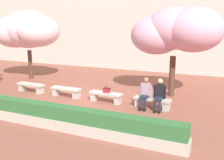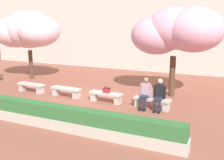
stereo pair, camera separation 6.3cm
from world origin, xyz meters
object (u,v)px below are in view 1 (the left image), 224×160
Objects in this scene: stone_bench_near_west at (66,91)px; cherry_tree_main at (177,31)px; person_seated_left at (145,92)px; handbag at (107,90)px; person_seated_right at (159,93)px; stone_bench_center at (106,96)px; stone_bench_west_end at (31,87)px; cherry_tree_secondary at (27,31)px; stone_bench_near_east at (152,102)px.

stone_bench_near_west is 5.93m from cherry_tree_main.
stone_bench_near_west is 0.36× the size of cherry_tree_main.
person_seated_left is 1.79m from handbag.
person_seated_left is 0.60m from person_seated_right.
stone_bench_center is at bearing -137.99° from cherry_tree_main.
stone_bench_west_end is 1.00× the size of stone_bench_center.
cherry_tree_secondary is at bearing 178.40° from cherry_tree_main.
person_seated_left is (-0.30, -0.05, 0.40)m from stone_bench_near_east.
stone_bench_center is at bearing 178.33° from person_seated_left.
person_seated_left is (6.09, -0.05, 0.40)m from stone_bench_west_end.
cherry_tree_main reaches higher than stone_bench_near_east.
cherry_tree_main is at bearing 42.01° from stone_bench_center.
stone_bench_west_end is 6.11m from person_seated_left.
cherry_tree_main is 0.97× the size of cherry_tree_secondary.
cherry_tree_secondary is at bearing 163.64° from stone_bench_near_east.
person_seated_right is at bearing -0.67° from stone_bench_near_west.
stone_bench_near_west is 2.13m from stone_bench_center.
stone_bench_near_east is 0.35× the size of cherry_tree_secondary.
cherry_tree_secondary is (-2.33, 2.56, 2.72)m from stone_bench_west_end.
handbag is (0.05, -0.02, 0.28)m from stone_bench_center.
person_seated_right is at bearing -1.26° from stone_bench_center.
cherry_tree_secondary is at bearing 163.84° from person_seated_right.
person_seated_left reaches higher than stone_bench_center.
person_seated_right is 0.29× the size of cherry_tree_secondary.
stone_bench_west_end is 4.32m from handbag.
stone_bench_near_west and stone_bench_near_east have the same top height.
handbag reaches higher than stone_bench_center.
person_seated_right is (0.30, -0.05, 0.40)m from stone_bench_near_east.
stone_bench_center is 7.57m from cherry_tree_secondary.
stone_bench_near_east is 1.20× the size of person_seated_right.
stone_bench_west_end and stone_bench_near_east have the same top height.
cherry_tree_secondary reaches higher than stone_bench_west_end.
cherry_tree_main is at bearing -1.60° from cherry_tree_secondary.
cherry_tree_secondary is at bearing 132.26° from stone_bench_west_end.
stone_bench_west_end is 4.58× the size of handbag.
cherry_tree_main is at bearing 86.94° from person_seated_right.
person_seated_right is at bearing -0.46° from stone_bench_west_end.
stone_bench_near_west is 5.81m from cherry_tree_secondary.
cherry_tree_main is (0.43, 2.30, 2.81)m from stone_bench_near_east.
cherry_tree_main is (0.13, 2.36, 2.41)m from person_seated_right.
cherry_tree_secondary is (-9.02, 2.61, 2.32)m from person_seated_right.
stone_bench_west_end is at bearing 179.54° from person_seated_right.
stone_bench_near_west is at bearing 180.00° from stone_bench_center.
cherry_tree_secondary is (-8.72, 2.56, 2.72)m from stone_bench_near_east.
handbag is at bearing -22.93° from stone_bench_center.
person_seated_left is at bearing -1.67° from stone_bench_center.
cherry_tree_main reaches higher than person_seated_right.
stone_bench_center is at bearing 157.07° from handbag.
cherry_tree_main is (6.82, 2.30, 2.81)m from stone_bench_west_end.
handbag is 0.08× the size of cherry_tree_secondary.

